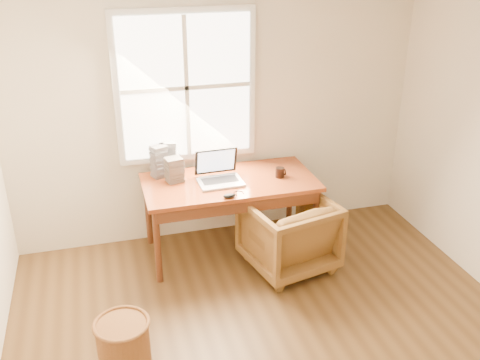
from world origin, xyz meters
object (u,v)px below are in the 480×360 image
(armchair, at_px, (289,234))
(cd_stack_a, at_px, (168,157))
(desk, at_px, (230,182))
(coffee_mug, at_px, (280,172))
(wicker_stool, at_px, (124,345))
(laptop, at_px, (220,168))

(armchair, relative_size, cd_stack_a, 2.40)
(desk, height_order, cd_stack_a, cd_stack_a)
(desk, distance_m, armchair, 0.72)
(coffee_mug, height_order, cd_stack_a, cd_stack_a)
(wicker_stool, bearing_deg, armchair, 29.70)
(wicker_stool, relative_size, coffee_mug, 3.92)
(wicker_stool, height_order, coffee_mug, coffee_mug)
(armchair, distance_m, cd_stack_a, 1.35)
(desk, distance_m, laptop, 0.21)
(armchair, distance_m, wicker_stool, 1.81)
(laptop, bearing_deg, armchair, -36.08)
(desk, height_order, coffee_mug, coffee_mug)
(desk, height_order, armchair, desk)
(desk, relative_size, cd_stack_a, 5.11)
(coffee_mug, bearing_deg, armchair, -73.39)
(wicker_stool, distance_m, laptop, 1.78)
(desk, bearing_deg, laptop, -154.45)
(wicker_stool, relative_size, laptop, 0.85)
(armchair, xyz_separation_m, laptop, (-0.54, 0.37, 0.56))
(armchair, xyz_separation_m, wicker_stool, (-1.57, -0.89, -0.16))
(coffee_mug, relative_size, cd_stack_a, 0.30)
(armchair, bearing_deg, wicker_stool, 17.10)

